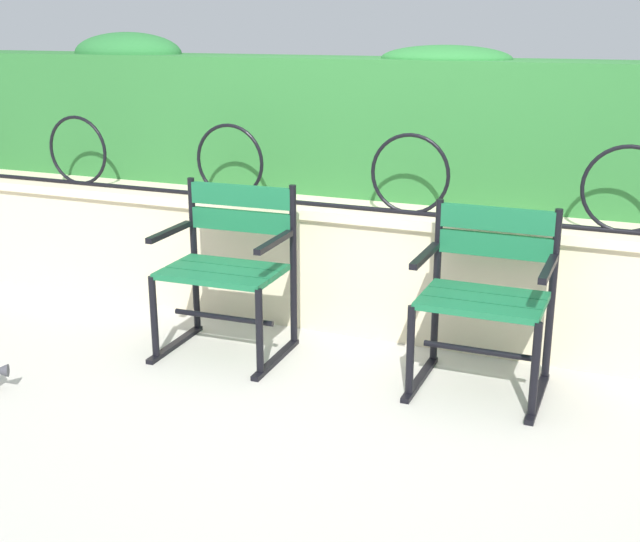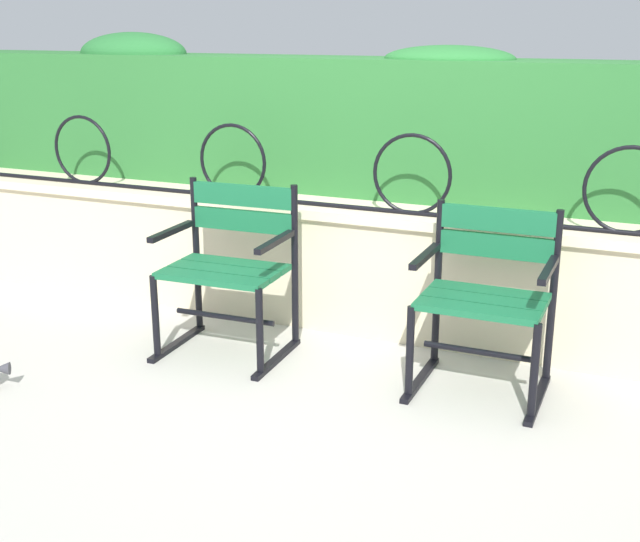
# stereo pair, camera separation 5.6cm
# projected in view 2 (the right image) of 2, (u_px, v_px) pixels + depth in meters

# --- Properties ---
(ground_plane) EXTENTS (60.00, 60.00, 0.00)m
(ground_plane) POSITION_uv_depth(u_px,v_px,m) (310.00, 391.00, 3.75)
(ground_plane) COLOR #BCB7AD
(stone_wall) EXTENTS (7.36, 0.41, 0.68)m
(stone_wall) POSITION_uv_depth(u_px,v_px,m) (378.00, 269.00, 4.44)
(stone_wall) COLOR beige
(stone_wall) RESTS_ON ground
(iron_arch_fence) EXTENTS (6.82, 0.02, 0.42)m
(iron_arch_fence) POSITION_uv_depth(u_px,v_px,m) (327.00, 174.00, 4.33)
(iron_arch_fence) COLOR black
(iron_arch_fence) RESTS_ON stone_wall
(hedge_row) EXTENTS (7.21, 0.52, 0.90)m
(hedge_row) POSITION_uv_depth(u_px,v_px,m) (408.00, 122.00, 4.60)
(hedge_row) COLOR #2D7033
(hedge_row) RESTS_ON stone_wall
(park_chair_left) EXTENTS (0.64, 0.54, 0.85)m
(park_chair_left) POSITION_uv_depth(u_px,v_px,m) (230.00, 263.00, 4.12)
(park_chair_left) COLOR #19663D
(park_chair_left) RESTS_ON ground
(park_chair_right) EXTENTS (0.59, 0.52, 0.83)m
(park_chair_right) POSITION_uv_depth(u_px,v_px,m) (487.00, 293.00, 3.68)
(park_chair_right) COLOR #19663D
(park_chair_right) RESTS_ON ground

